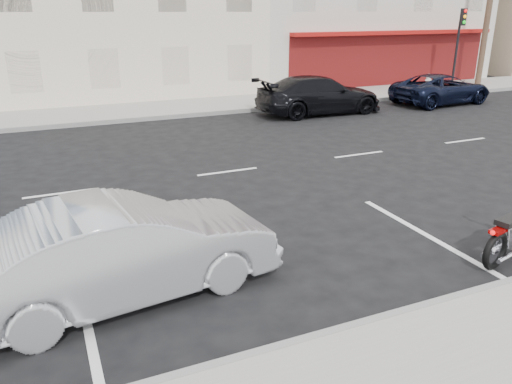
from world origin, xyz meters
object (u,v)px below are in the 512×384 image
car_far (319,95)px  sedan_silver (124,250)px  traffic_light (459,38)px  suv_far (441,89)px  fire_hydrant (428,81)px

car_far → sedan_silver: bearing=138.9°
traffic_light → suv_far: traffic_light is taller
traffic_light → fire_hydrant: (-1.50, 0.17, -2.03)m
fire_hydrant → suv_far: suv_far is taller
car_far → fire_hydrant: bearing=-70.0°
fire_hydrant → suv_far: (-2.00, -3.05, 0.11)m
sedan_silver → car_far: car_far is taller
sedan_silver → suv_far: 18.53m
sedan_silver → car_far: 14.11m
traffic_light → fire_hydrant: traffic_light is taller
traffic_light → sedan_silver: bearing=-145.0°
fire_hydrant → suv_far: size_ratio=0.16×
fire_hydrant → suv_far: bearing=-123.3°
suv_far → traffic_light: bearing=-55.3°
suv_far → sedan_silver: bearing=119.2°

